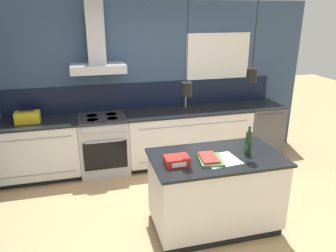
% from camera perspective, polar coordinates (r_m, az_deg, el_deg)
% --- Properties ---
extents(ground_plane, '(16.00, 16.00, 0.00)m').
position_cam_1_polar(ground_plane, '(4.13, 1.98, -16.92)').
color(ground_plane, tan).
rests_on(ground_plane, ground).
extents(wall_back, '(5.60, 2.22, 2.60)m').
position_cam_1_polar(wall_back, '(5.37, -4.42, 7.72)').
color(wall_back, '#354C6B').
rests_on(wall_back, ground_plane).
extents(counter_run_left, '(1.26, 0.64, 0.91)m').
position_cam_1_polar(counter_run_left, '(5.31, -21.90, -3.95)').
color(counter_run_left, black).
rests_on(counter_run_left, ground_plane).
extents(counter_run_sink, '(2.07, 0.64, 1.27)m').
position_cam_1_polar(counter_run_sink, '(5.50, 3.55, -1.68)').
color(counter_run_sink, black).
rests_on(counter_run_sink, ground_plane).
extents(oven_range, '(0.75, 0.66, 0.91)m').
position_cam_1_polar(oven_range, '(5.26, -11.11, -3.15)').
color(oven_range, '#B5B5BA').
rests_on(oven_range, ground_plane).
extents(dishwasher, '(0.62, 0.65, 0.91)m').
position_cam_1_polar(dishwasher, '(6.03, 15.70, -0.52)').
color(dishwasher, '#4C4C51').
rests_on(dishwasher, ground_plane).
extents(kitchen_island, '(1.48, 0.85, 0.91)m').
position_cam_1_polar(kitchen_island, '(3.93, 8.17, -11.20)').
color(kitchen_island, black).
rests_on(kitchen_island, ground_plane).
extents(bottle_on_island, '(0.07, 0.07, 0.34)m').
position_cam_1_polar(bottle_on_island, '(3.77, 13.84, -2.88)').
color(bottle_on_island, '#193319').
rests_on(bottle_on_island, kitchen_island).
extents(book_stack, '(0.30, 0.36, 0.05)m').
position_cam_1_polar(book_stack, '(3.58, 7.30, -5.75)').
color(book_stack, '#4C7F4C').
rests_on(book_stack, kitchen_island).
extents(red_supply_box, '(0.26, 0.20, 0.10)m').
position_cam_1_polar(red_supply_box, '(3.46, 1.52, -6.10)').
color(red_supply_box, red).
rests_on(red_supply_box, kitchen_island).
extents(paper_pile, '(0.41, 0.37, 0.01)m').
position_cam_1_polar(paper_pile, '(3.63, 9.19, -5.84)').
color(paper_pile, silver).
rests_on(paper_pile, kitchen_island).
extents(yellow_toolbox, '(0.34, 0.18, 0.19)m').
position_cam_1_polar(yellow_toolbox, '(5.15, -23.27, 1.42)').
color(yellow_toolbox, gold).
rests_on(yellow_toolbox, counter_run_left).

